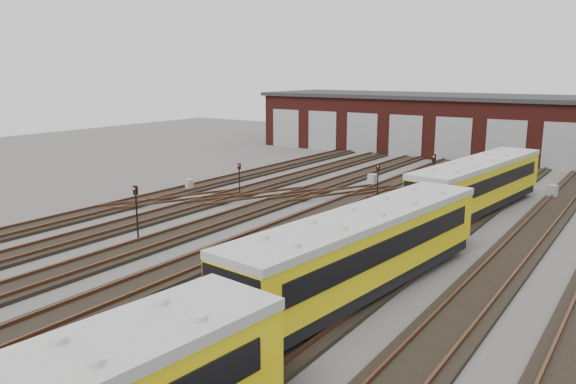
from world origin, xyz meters
The scene contains 12 objects.
ground centered at (0.00, 0.00, 0.00)m, with size 120.00×120.00×0.00m, color #484643.
track_network centered at (-0.17, 0.59, 0.11)m, with size 30.40×70.00×0.33m.
maintenance_shed centered at (-0.01, 39.97, 3.20)m, with size 51.00×12.50×6.35m.
metro_train centered at (6.00, -1.44, 1.89)m, with size 4.30×46.99×3.06m.
signal_mast_0 centered at (-6.87, -1.95, 1.96)m, with size 0.24×0.22×3.08m.
signal_mast_1 centered at (-9.38, 9.60, 1.59)m, with size 0.24×0.23×2.46m.
signal_mast_2 centered at (-0.52, 13.64, 1.71)m, with size 0.24×0.22×2.67m.
signal_mast_3 centered at (2.19, 16.90, 2.04)m, with size 0.28×0.26×3.17m.
relay_cabinet_0 centered at (-13.91, 9.20, 0.45)m, with size 0.54×0.45×0.89m, color #A1A3A6.
relay_cabinet_1 centered at (-3.03, 18.08, 0.52)m, with size 0.63×0.52×1.04m, color #A1A3A6.
relay_cabinet_2 centered at (-0.71, 1.32, 0.43)m, with size 0.51×0.43×0.86m, color #A1A3A6.
relay_cabinet_3 centered at (9.24, 21.75, 0.48)m, with size 0.58×0.48×0.96m, color #A1A3A6.
Camera 1 is at (15.48, -20.92, 8.87)m, focal length 35.00 mm.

